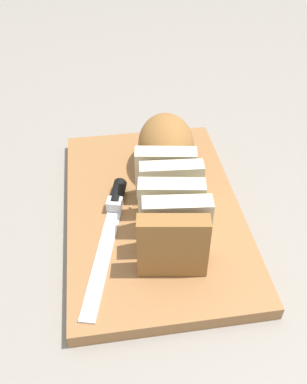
# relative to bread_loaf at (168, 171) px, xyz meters

# --- Properties ---
(ground_plane) EXTENTS (3.00, 3.00, 0.00)m
(ground_plane) POSITION_rel_bread_loaf_xyz_m (0.03, -0.03, -0.07)
(ground_plane) COLOR gray
(cutting_board) EXTENTS (0.43, 0.28, 0.02)m
(cutting_board) POSITION_rel_bread_loaf_xyz_m (0.03, -0.03, -0.06)
(cutting_board) COLOR #9E6B3D
(cutting_board) RESTS_ON ground_plane
(bread_loaf) EXTENTS (0.32, 0.12, 0.09)m
(bread_loaf) POSITION_rel_bread_loaf_xyz_m (0.00, 0.00, 0.00)
(bread_loaf) COLOR #996633
(bread_loaf) RESTS_ON cutting_board
(bread_knife) EXTENTS (0.25, 0.08, 0.02)m
(bread_knife) POSITION_rel_bread_loaf_xyz_m (0.04, -0.09, -0.04)
(bread_knife) COLOR silver
(bread_knife) RESTS_ON cutting_board
(crumb_near_knife) EXTENTS (0.00, 0.00, 0.00)m
(crumb_near_knife) POSITION_rel_bread_loaf_xyz_m (0.03, -0.06, -0.04)
(crumb_near_knife) COLOR tan
(crumb_near_knife) RESTS_ON cutting_board
(crumb_near_loaf) EXTENTS (0.00, 0.00, 0.00)m
(crumb_near_loaf) POSITION_rel_bread_loaf_xyz_m (0.01, 0.01, -0.04)
(crumb_near_loaf) COLOR tan
(crumb_near_loaf) RESTS_ON cutting_board
(crumb_stray_left) EXTENTS (0.01, 0.01, 0.01)m
(crumb_stray_left) POSITION_rel_bread_loaf_xyz_m (-0.04, 0.01, -0.04)
(crumb_stray_left) COLOR tan
(crumb_stray_left) RESTS_ON cutting_board
(crumb_stray_right) EXTENTS (0.00, 0.00, 0.00)m
(crumb_stray_right) POSITION_rel_bread_loaf_xyz_m (-0.01, -0.02, -0.04)
(crumb_stray_right) COLOR tan
(crumb_stray_right) RESTS_ON cutting_board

